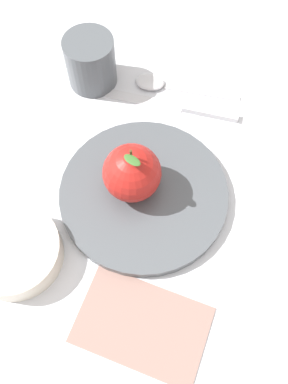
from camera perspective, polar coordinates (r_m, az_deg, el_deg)
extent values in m
plane|color=silver|center=(0.61, 1.79, -0.30)|extent=(2.40, 2.40, 0.00)
cylinder|color=#4C5156|center=(0.60, 0.00, -0.51)|extent=(0.24, 0.24, 0.02)
torus|color=#4C5156|center=(0.60, 0.00, -0.35)|extent=(0.24, 0.24, 0.01)
sphere|color=#B21E19|center=(0.57, -1.63, 2.57)|extent=(0.08, 0.08, 0.08)
cylinder|color=#4C3319|center=(0.53, -1.76, 5.01)|extent=(0.00, 0.00, 0.02)
ellipsoid|color=#386628|center=(0.52, -1.61, 4.36)|extent=(0.03, 0.03, 0.00)
cylinder|color=silver|center=(0.59, -16.98, -7.71)|extent=(0.12, 0.12, 0.04)
torus|color=silver|center=(0.57, -17.38, -7.23)|extent=(0.12, 0.12, 0.01)
cylinder|color=#B7AF9F|center=(0.57, -17.32, -7.29)|extent=(0.10, 0.10, 0.01)
cylinder|color=#4C5156|center=(0.70, -7.19, 16.99)|extent=(0.08, 0.08, 0.08)
torus|color=#4C5156|center=(0.68, -7.59, 19.24)|extent=(0.08, 0.08, 0.01)
cylinder|color=#35393C|center=(0.68, -7.58, 19.18)|extent=(0.06, 0.06, 0.01)
cube|color=silver|center=(0.70, -0.03, 12.27)|extent=(0.07, 0.12, 0.00)
cube|color=silver|center=(0.69, 8.88, 10.54)|extent=(0.05, 0.09, 0.01)
ellipsoid|color=silver|center=(0.72, 0.80, 14.57)|extent=(0.05, 0.06, 0.01)
cube|color=silver|center=(0.72, 7.78, 13.17)|extent=(0.05, 0.12, 0.01)
cube|color=gray|center=(0.56, -0.28, -17.42)|extent=(0.17, 0.19, 0.00)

